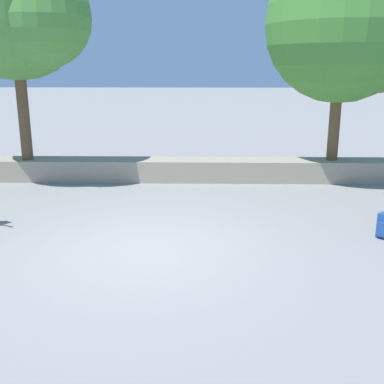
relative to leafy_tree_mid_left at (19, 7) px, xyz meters
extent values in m
plane|color=gray|center=(3.48, -4.61, -4.24)|extent=(120.00, 120.00, 0.00)
cube|color=gray|center=(3.48, 0.19, -3.97)|extent=(36.00, 0.80, 0.55)
cube|color=navy|center=(7.46, -4.10, -4.06)|extent=(0.20, 0.21, 0.24)
cylinder|color=brown|center=(-0.17, 0.12, -2.47)|extent=(0.28, 0.28, 2.44)
sphere|color=#4C8E3D|center=(-0.17, 0.12, 0.09)|extent=(3.57, 3.57, 3.57)
sphere|color=#4C8E3D|center=(0.63, -0.42, -0.27)|extent=(2.32, 2.32, 2.32)
cylinder|color=brown|center=(7.71, 0.24, -2.74)|extent=(0.28, 0.28, 1.91)
sphere|color=#428433|center=(7.71, 0.24, -0.39)|extent=(3.72, 3.72, 3.72)
sphere|color=#428433|center=(8.55, -0.32, -0.76)|extent=(2.42, 2.42, 2.42)
camera|label=1|loc=(4.33, -11.64, -1.36)|focal=43.40mm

